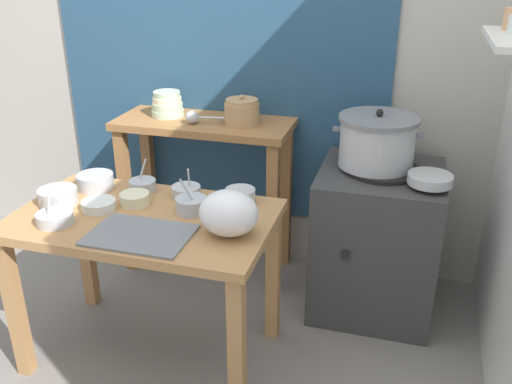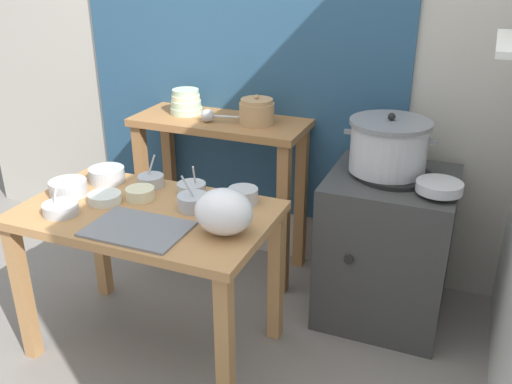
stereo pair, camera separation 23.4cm
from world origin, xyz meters
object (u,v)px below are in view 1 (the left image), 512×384
(prep_table, at_px, (146,238))
(ladle, at_px, (194,117))
(wide_pan, at_px, (430,179))
(back_shelf_table, at_px, (205,159))
(prep_bowl_6, at_px, (135,198))
(prep_bowl_0, at_px, (186,191))
(plastic_bag, at_px, (229,213))
(prep_bowl_7, at_px, (99,205))
(stove_block, at_px, (376,240))
(prep_bowl_1, at_px, (95,181))
(prep_bowl_5, at_px, (58,196))
(prep_bowl_4, at_px, (55,218))
(serving_tray, at_px, (140,235))
(steamer_pot, at_px, (377,141))
(clay_pot, at_px, (242,112))
(prep_bowl_2, at_px, (191,204))
(bowl_stack_enamel, at_px, (167,105))
(prep_bowl_3, at_px, (240,196))
(prep_bowl_8, at_px, (142,185))

(prep_table, distance_m, ladle, 0.82)
(ladle, distance_m, wide_pan, 1.24)
(back_shelf_table, relative_size, prep_bowl_6, 7.41)
(prep_bowl_0, bearing_deg, back_shelf_table, 102.63)
(plastic_bag, xyz_separation_m, prep_bowl_7, (-0.61, 0.06, -0.07))
(prep_bowl_7, bearing_deg, back_shelf_table, 77.55)
(prep_table, bearing_deg, prep_bowl_0, 67.55)
(stove_block, bearing_deg, prep_bowl_1, -159.51)
(back_shelf_table, distance_m, prep_bowl_5, 0.90)
(stove_block, bearing_deg, prep_bowl_6, -150.01)
(prep_bowl_4, xyz_separation_m, prep_bowl_6, (0.23, 0.26, 0.00))
(prep_bowl_0, height_order, prep_bowl_4, prep_bowl_4)
(serving_tray, bearing_deg, wide_pan, 33.23)
(steamer_pot, height_order, clay_pot, steamer_pot)
(prep_bowl_2, bearing_deg, bowl_stack_enamel, 120.06)
(prep_bowl_3, bearing_deg, prep_bowl_7, -157.94)
(wide_pan, bearing_deg, prep_bowl_1, -167.31)
(prep_bowl_2, relative_size, prep_bowl_8, 1.07)
(prep_bowl_1, bearing_deg, prep_bowl_5, -108.85)
(prep_bowl_3, bearing_deg, stove_block, 37.77)
(prep_bowl_2, bearing_deg, stove_block, 38.29)
(back_shelf_table, relative_size, prep_bowl_4, 6.39)
(ladle, xyz_separation_m, plastic_bag, (0.46, -0.80, -0.12))
(clay_pot, relative_size, plastic_bag, 0.78)
(prep_bowl_2, height_order, prep_bowl_7, prep_bowl_2)
(plastic_bag, relative_size, prep_bowl_6, 1.83)
(back_shelf_table, distance_m, prep_bowl_0, 0.60)
(prep_table, bearing_deg, prep_bowl_8, 116.84)
(prep_table, xyz_separation_m, bowl_stack_enamel, (-0.26, 0.85, 0.35))
(prep_bowl_2, bearing_deg, wide_pan, 25.02)
(wide_pan, distance_m, prep_bowl_1, 1.54)
(prep_bowl_3, bearing_deg, steamer_pot, 40.99)
(bowl_stack_enamel, bearing_deg, back_shelf_table, -8.73)
(stove_block, relative_size, bowl_stack_enamel, 4.36)
(steamer_pot, relative_size, prep_bowl_7, 2.93)
(wide_pan, height_order, prep_bowl_6, wide_pan)
(stove_block, bearing_deg, prep_bowl_5, -153.38)
(steamer_pot, bearing_deg, bowl_stack_enamel, 172.88)
(back_shelf_table, relative_size, prep_bowl_1, 5.65)
(prep_table, xyz_separation_m, prep_bowl_1, (-0.35, 0.20, 0.15))
(prep_bowl_1, bearing_deg, stove_block, 20.49)
(clay_pot, relative_size, prep_bowl_2, 1.15)
(prep_bowl_5, distance_m, prep_bowl_7, 0.20)
(steamer_pot, height_order, prep_bowl_4, steamer_pot)
(stove_block, bearing_deg, wide_pan, -33.18)
(serving_tray, bearing_deg, prep_bowl_2, 66.14)
(clay_pot, height_order, wide_pan, clay_pot)
(prep_bowl_7, xyz_separation_m, prep_bowl_8, (0.09, 0.23, 0.01))
(serving_tray, bearing_deg, prep_table, 112.54)
(prep_bowl_7, bearing_deg, prep_bowl_4, -121.41)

